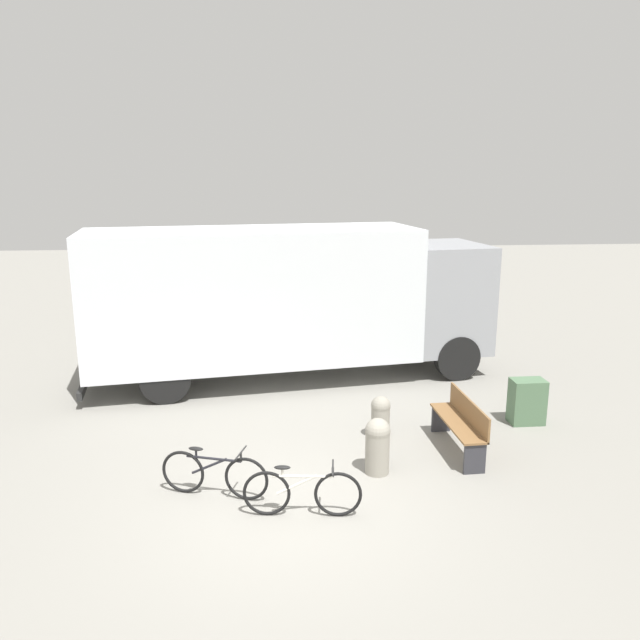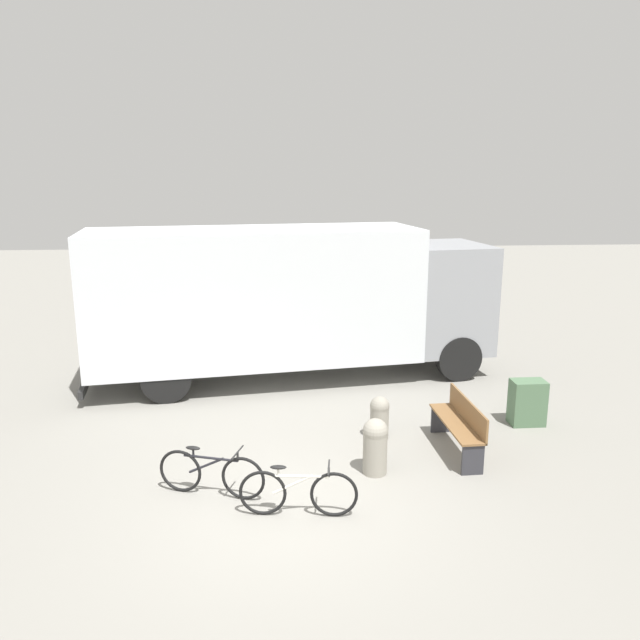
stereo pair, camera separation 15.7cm
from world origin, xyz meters
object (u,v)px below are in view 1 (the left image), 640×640
at_px(park_bench, 461,422).
at_px(bollard_near_bench, 377,444).
at_px(delivery_truck, 287,297).
at_px(bollard_far_bench, 380,416).
at_px(bicycle_near, 214,474).
at_px(bicycle_middle, 302,492).
at_px(utility_box, 527,401).

bearing_deg(park_bench, bollard_near_bench, 110.42).
distance_m(delivery_truck, bollard_near_bench, 4.99).
xyz_separation_m(bollard_near_bench, bollard_far_bench, (0.29, 1.26, -0.07)).
relative_size(bicycle_near, bicycle_middle, 0.96).
relative_size(bicycle_near, utility_box, 1.85).
bearing_deg(bollard_far_bench, utility_box, 8.30).
bearing_deg(delivery_truck, bicycle_near, -111.74).
xyz_separation_m(bicycle_near, utility_box, (5.51, 2.17, 0.07)).
relative_size(delivery_truck, utility_box, 10.83).
xyz_separation_m(delivery_truck, bicycle_middle, (-0.06, -5.78, -1.51)).
relative_size(park_bench, bollard_far_bench, 2.27).
bearing_deg(bicycle_middle, bollard_far_bench, 64.54).
relative_size(delivery_truck, park_bench, 5.23).
height_order(delivery_truck, bicycle_middle, delivery_truck).
distance_m(delivery_truck, bicycle_middle, 5.98).
height_order(bicycle_middle, bollard_far_bench, bollard_far_bench).
xyz_separation_m(delivery_truck, bicycle_near, (-1.27, -5.15, -1.51)).
bearing_deg(bollard_near_bench, park_bench, 22.72).
height_order(park_bench, bollard_far_bench, park_bench).
bearing_deg(bicycle_middle, utility_box, 39.86).
distance_m(park_bench, bicycle_middle, 3.26).
distance_m(bicycle_near, bollard_far_bench, 3.24).
relative_size(bicycle_near, bollard_far_bench, 2.02).
distance_m(bollard_near_bench, bollard_far_bench, 1.30).
height_order(bicycle_near, bicycle_middle, same).
distance_m(bollard_near_bench, utility_box, 3.50).
bearing_deg(delivery_truck, bollard_near_bench, -83.82).
relative_size(delivery_truck, bicycle_near, 5.87).
bearing_deg(bollard_near_bench, bollard_far_bench, 77.27).
bearing_deg(bicycle_near, delivery_truck, 94.02).
bearing_deg(bollard_near_bench, bicycle_near, -168.51).
relative_size(bollard_near_bench, bollard_far_bench, 1.16).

